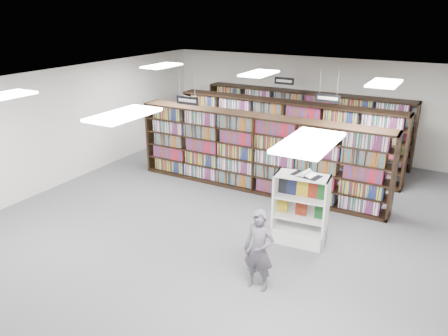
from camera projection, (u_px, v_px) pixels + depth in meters
The scene contains 19 objects.
floor at pixel (220, 219), 10.34m from camera, with size 12.00×12.00×0.00m, color #57575D.
ceiling at pixel (219, 84), 9.22m from camera, with size 10.00×12.00×0.10m, color silver.
wall_back at pixel (308, 105), 14.69m from camera, with size 10.00×0.10×3.20m, color silver.
wall_left at pixel (63, 127), 12.06m from camera, with size 0.10×12.00×3.20m, color silver.
bookshelf_row_near at pixel (257, 154), 11.61m from camera, with size 7.00×0.60×2.10m.
bookshelf_row_mid at pixel (285, 135), 13.24m from camera, with size 7.00×0.60×2.10m.
bookshelf_row_far at pixel (304, 123), 14.63m from camera, with size 7.00×0.60×2.10m.
aisle_sign_left at pixel (187, 100), 10.96m from camera, with size 0.65×0.02×0.80m.
aisle_sign_right at pixel (328, 97), 11.22m from camera, with size 0.65×0.02×0.80m.
aisle_sign_center at pixel (284, 80), 13.77m from camera, with size 0.65×0.02×0.80m.
troffer_front_left at pixel (1, 96), 8.15m from camera, with size 0.60×1.20×0.04m, color white.
troffer_front_center at pixel (124, 115), 6.78m from camera, with size 0.60×1.20×0.04m, color white.
troffer_front_right at pixel (309, 142), 5.41m from camera, with size 0.60×1.20×0.04m, color white.
troffer_back_left at pixel (162, 66), 12.24m from camera, with size 0.60×1.20×0.04m, color white.
troffer_back_center at pixel (259, 73), 10.87m from camera, with size 0.60×1.20×0.04m, color white.
troffer_back_right at pixel (384, 83), 9.50m from camera, with size 0.60×1.20×0.04m, color white.
endcap_display at pixel (300, 220), 9.20m from camera, with size 1.15×0.65×1.54m.
open_book at pixel (306, 174), 8.77m from camera, with size 0.63×0.44×0.13m.
shopper at pixel (259, 250), 7.58m from camera, with size 0.56×0.36×1.52m, color #534D58.
Camera 1 is at (4.60, -8.04, 4.76)m, focal length 35.00 mm.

